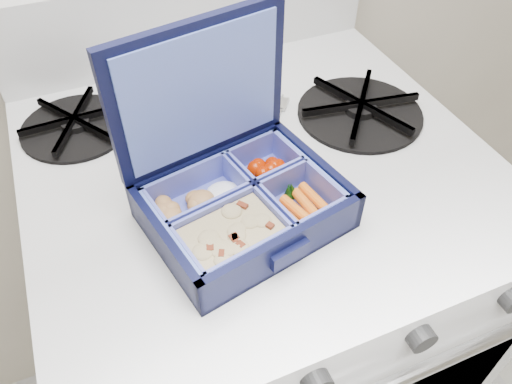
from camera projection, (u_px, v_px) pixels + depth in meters
name	position (u px, v px, depth m)	size (l,w,h in m)	color
stove	(254.00, 322.00, 1.02)	(0.61, 0.61, 0.92)	silver
bento_box	(244.00, 206.00, 0.58)	(0.22, 0.17, 0.05)	black
burner_grate	(361.00, 107.00, 0.73)	(0.18, 0.18, 0.03)	black
burner_grate_rear	(75.00, 123.00, 0.71)	(0.16, 0.16, 0.02)	black
fork	(265.00, 139.00, 0.70)	(0.02, 0.19, 0.01)	#BBBBBB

